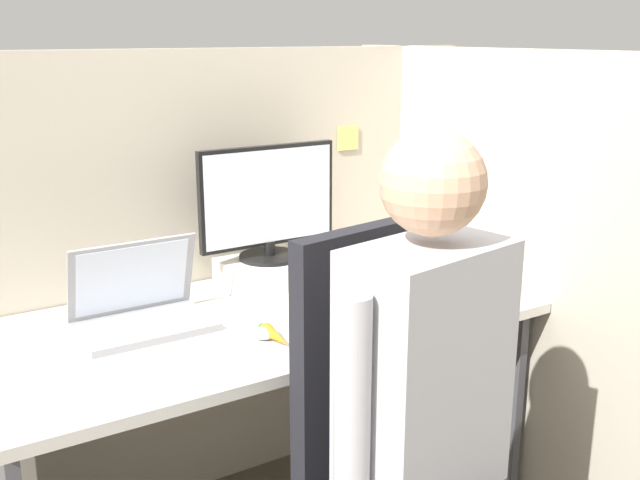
{
  "coord_description": "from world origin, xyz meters",
  "views": [
    {
      "loc": [
        -0.91,
        -1.39,
        1.5
      ],
      "look_at": [
        0.08,
        0.18,
        0.99
      ],
      "focal_mm": 42.0,
      "sensor_mm": 36.0,
      "label": 1
    }
  ],
  "objects_px": {
    "office_chair": "(395,472)",
    "person": "(435,410)",
    "monitor": "(268,203)",
    "stapler": "(439,261)",
    "laptop": "(141,311)",
    "paper_box": "(270,271)",
    "carrot_toy": "(276,336)"
  },
  "relations": [
    {
      "from": "laptop",
      "to": "office_chair",
      "type": "xyz_separation_m",
      "value": [
        0.35,
        -0.67,
        -0.24
      ]
    },
    {
      "from": "stapler",
      "to": "office_chair",
      "type": "height_order",
      "value": "office_chair"
    },
    {
      "from": "laptop",
      "to": "stapler",
      "type": "relative_size",
      "value": 2.18
    },
    {
      "from": "office_chair",
      "to": "person",
      "type": "xyz_separation_m",
      "value": [
        -0.03,
        -0.15,
        0.23
      ]
    },
    {
      "from": "monitor",
      "to": "laptop",
      "type": "xyz_separation_m",
      "value": [
        -0.46,
        -0.14,
        -0.22
      ]
    },
    {
      "from": "paper_box",
      "to": "office_chair",
      "type": "relative_size",
      "value": 0.28
    },
    {
      "from": "laptop",
      "to": "person",
      "type": "xyz_separation_m",
      "value": [
        0.32,
        -0.83,
        -0.01
      ]
    },
    {
      "from": "laptop",
      "to": "office_chair",
      "type": "distance_m",
      "value": 0.79
    },
    {
      "from": "person",
      "to": "paper_box",
      "type": "bearing_deg",
      "value": 81.4
    },
    {
      "from": "paper_box",
      "to": "carrot_toy",
      "type": "height_order",
      "value": "paper_box"
    },
    {
      "from": "stapler",
      "to": "paper_box",
      "type": "bearing_deg",
      "value": 163.77
    },
    {
      "from": "monitor",
      "to": "office_chair",
      "type": "bearing_deg",
      "value": -98.4
    },
    {
      "from": "stapler",
      "to": "person",
      "type": "distance_m",
      "value": 1.06
    },
    {
      "from": "office_chair",
      "to": "person",
      "type": "distance_m",
      "value": 0.28
    },
    {
      "from": "office_chair",
      "to": "person",
      "type": "relative_size",
      "value": 0.81
    },
    {
      "from": "carrot_toy",
      "to": "office_chair",
      "type": "height_order",
      "value": "office_chair"
    },
    {
      "from": "paper_box",
      "to": "monitor",
      "type": "distance_m",
      "value": 0.22
    },
    {
      "from": "carrot_toy",
      "to": "office_chair",
      "type": "bearing_deg",
      "value": -76.73
    },
    {
      "from": "carrot_toy",
      "to": "monitor",
      "type": "bearing_deg",
      "value": 63.49
    },
    {
      "from": "paper_box",
      "to": "carrot_toy",
      "type": "distance_m",
      "value": 0.47
    },
    {
      "from": "laptop",
      "to": "carrot_toy",
      "type": "relative_size",
      "value": 2.47
    },
    {
      "from": "person",
      "to": "laptop",
      "type": "bearing_deg",
      "value": 111.13
    },
    {
      "from": "stapler",
      "to": "person",
      "type": "height_order",
      "value": "person"
    },
    {
      "from": "stapler",
      "to": "monitor",
      "type": "bearing_deg",
      "value": 163.51
    },
    {
      "from": "paper_box",
      "to": "office_chair",
      "type": "bearing_deg",
      "value": -98.43
    },
    {
      "from": "monitor",
      "to": "office_chair",
      "type": "distance_m",
      "value": 0.94
    },
    {
      "from": "monitor",
      "to": "stapler",
      "type": "xyz_separation_m",
      "value": [
        0.56,
        -0.16,
        -0.24
      ]
    },
    {
      "from": "monitor",
      "to": "carrot_toy",
      "type": "height_order",
      "value": "monitor"
    },
    {
      "from": "office_chair",
      "to": "monitor",
      "type": "bearing_deg",
      "value": 81.6
    },
    {
      "from": "paper_box",
      "to": "monitor",
      "type": "bearing_deg",
      "value": 90.0
    },
    {
      "from": "laptop",
      "to": "paper_box",
      "type": "bearing_deg",
      "value": 16.01
    },
    {
      "from": "monitor",
      "to": "person",
      "type": "distance_m",
      "value": 1.0
    }
  ]
}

